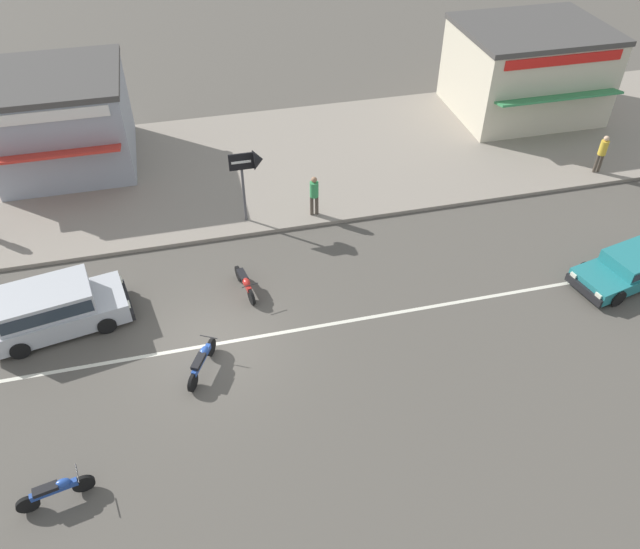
{
  "coord_description": "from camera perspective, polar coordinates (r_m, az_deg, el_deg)",
  "views": [
    {
      "loc": [
        0.14,
        -13.8,
        14.51
      ],
      "look_at": [
        3.86,
        1.59,
        0.8
      ],
      "focal_mm": 35.0,
      "sensor_mm": 36.0,
      "label": 1
    }
  ],
  "objects": [
    {
      "name": "pedestrian_by_shop",
      "position": [
        24.27,
        -0.54,
        7.47
      ],
      "size": [
        0.34,
        0.34,
        1.7
      ],
      "color": "#4C4238",
      "rests_on": "kerb_strip"
    },
    {
      "name": "motorcycle_0",
      "position": [
        17.53,
        -23.04,
        -17.72
      ],
      "size": [
        1.87,
        0.64,
        0.8
      ],
      "color": "black",
      "rests_on": "ground"
    },
    {
      "name": "pedestrian_far_end",
      "position": [
        29.54,
        24.41,
        10.24
      ],
      "size": [
        0.34,
        0.34,
        1.71
      ],
      "color": "#4C4238",
      "rests_on": "kerb_strip"
    },
    {
      "name": "lane_centre_stripe",
      "position": [
        20.03,
        -9.76,
        -6.33
      ],
      "size": [
        50.4,
        0.14,
        0.01
      ],
      "primitive_type": "cube",
      "color": "silver",
      "rests_on": "ground"
    },
    {
      "name": "ground_plane",
      "position": [
        20.03,
        -9.76,
        -6.33
      ],
      "size": [
        160.0,
        160.0,
        0.0
      ],
      "primitive_type": "plane",
      "color": "#544F47"
    },
    {
      "name": "shopfront_far_kios",
      "position": [
        33.39,
        18.37,
        17.36
      ],
      "size": [
        6.77,
        6.32,
        4.17
      ],
      "color": "beige",
      "rests_on": "kerb_strip"
    },
    {
      "name": "motorcycle_2",
      "position": [
        19.06,
        -10.76,
        -7.75
      ],
      "size": [
        1.07,
        1.8,
        0.8
      ],
      "color": "black",
      "rests_on": "ground"
    },
    {
      "name": "kerb_strip",
      "position": [
        28.1,
        -12.05,
        9.01
      ],
      "size": [
        68.0,
        10.0,
        0.15
      ],
      "primitive_type": "cube",
      "color": "gray",
      "rests_on": "ground"
    },
    {
      "name": "minivan_silver_3",
      "position": [
        21.46,
        -23.28,
        -2.76
      ],
      "size": [
        4.58,
        2.64,
        1.56
      ],
      "color": "#B7BABF",
      "rests_on": "ground"
    },
    {
      "name": "shopfront_corner_warung",
      "position": [
        29.38,
        -22.49,
        12.94
      ],
      "size": [
        5.48,
        6.21,
        4.02
      ],
      "color": "#999EA8",
      "rests_on": "kerb_strip"
    },
    {
      "name": "hatchback_teal_0",
      "position": [
        24.09,
        26.42,
        0.62
      ],
      "size": [
        3.99,
        2.39,
        1.1
      ],
      "color": "teal",
      "rests_on": "ground"
    },
    {
      "name": "motorcycle_1",
      "position": [
        21.38,
        -6.9,
        -0.71
      ],
      "size": [
        0.63,
        1.86,
        0.8
      ],
      "color": "black",
      "rests_on": "ground"
    },
    {
      "name": "arrow_signboard",
      "position": [
        23.36,
        -6.02,
        10.09
      ],
      "size": [
        1.27,
        0.73,
        2.98
      ],
      "color": "#4C4C51",
      "rests_on": "kerb_strip"
    }
  ]
}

